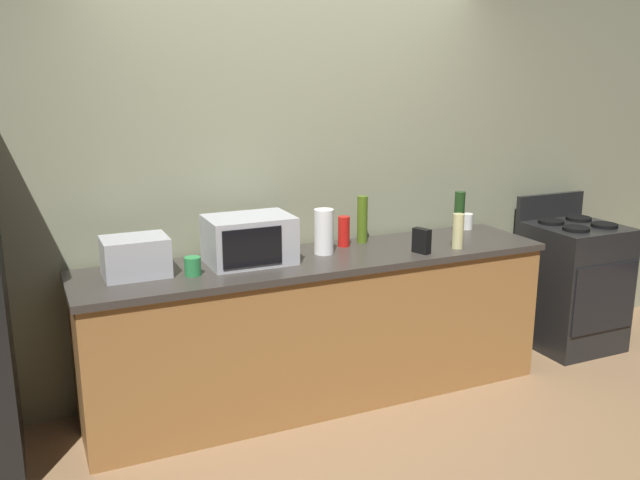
# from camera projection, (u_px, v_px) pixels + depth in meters

# --- Properties ---
(ground_plane) EXTENTS (8.00, 8.00, 0.00)m
(ground_plane) POSITION_uv_depth(u_px,v_px,m) (349.00, 426.00, 3.86)
(ground_plane) COLOR #93704C
(back_wall) EXTENTS (6.40, 0.10, 2.70)m
(back_wall) POSITION_uv_depth(u_px,v_px,m) (293.00, 171.00, 4.25)
(back_wall) COLOR gray
(back_wall) RESTS_ON ground_plane
(counter_run) EXTENTS (2.84, 0.64, 0.90)m
(counter_run) POSITION_uv_depth(u_px,v_px,m) (320.00, 328.00, 4.11)
(counter_run) COLOR #9E6B38
(counter_run) RESTS_ON ground_plane
(stove_range) EXTENTS (0.60, 0.61, 1.08)m
(stove_range) POSITION_uv_depth(u_px,v_px,m) (572.00, 284.00, 4.91)
(stove_range) COLOR black
(stove_range) RESTS_ON ground_plane
(microwave) EXTENTS (0.48, 0.35, 0.27)m
(microwave) POSITION_uv_depth(u_px,v_px,m) (249.00, 240.00, 3.84)
(microwave) COLOR #B7BABF
(microwave) RESTS_ON counter_run
(toaster_oven) EXTENTS (0.34, 0.26, 0.21)m
(toaster_oven) POSITION_uv_depth(u_px,v_px,m) (135.00, 257.00, 3.60)
(toaster_oven) COLOR #B7BABF
(toaster_oven) RESTS_ON counter_run
(paper_towel_roll) EXTENTS (0.12, 0.12, 0.27)m
(paper_towel_roll) POSITION_uv_depth(u_px,v_px,m) (324.00, 232.00, 4.03)
(paper_towel_roll) COLOR white
(paper_towel_roll) RESTS_ON counter_run
(cordless_phone) EXTENTS (0.08, 0.12, 0.15)m
(cordless_phone) POSITION_uv_depth(u_px,v_px,m) (422.00, 241.00, 4.06)
(cordless_phone) COLOR black
(cordless_phone) RESTS_ON counter_run
(bottle_wine) EXTENTS (0.07, 0.07, 0.29)m
(bottle_wine) POSITION_uv_depth(u_px,v_px,m) (459.00, 213.00, 4.50)
(bottle_wine) COLOR #1E3F19
(bottle_wine) RESTS_ON counter_run
(bottle_hot_sauce) EXTENTS (0.07, 0.07, 0.19)m
(bottle_hot_sauce) POSITION_uv_depth(u_px,v_px,m) (344.00, 231.00, 4.21)
(bottle_hot_sauce) COLOR red
(bottle_hot_sauce) RESTS_ON counter_run
(bottle_vinegar) EXTENTS (0.07, 0.07, 0.22)m
(bottle_vinegar) POSITION_uv_depth(u_px,v_px,m) (458.00, 231.00, 4.16)
(bottle_vinegar) COLOR beige
(bottle_vinegar) RESTS_ON counter_run
(bottle_olive_oil) EXTENTS (0.07, 0.07, 0.30)m
(bottle_olive_oil) POSITION_uv_depth(u_px,v_px,m) (362.00, 219.00, 4.29)
(bottle_olive_oil) COLOR #4C6B19
(bottle_olive_oil) RESTS_ON counter_run
(mug_green) EXTENTS (0.09, 0.09, 0.10)m
(mug_green) POSITION_uv_depth(u_px,v_px,m) (193.00, 266.00, 3.62)
(mug_green) COLOR #2D8C47
(mug_green) RESTS_ON counter_run
(mug_white) EXTENTS (0.08, 0.08, 0.11)m
(mug_white) POSITION_uv_depth(u_px,v_px,m) (467.00, 221.00, 4.67)
(mug_white) COLOR white
(mug_white) RESTS_ON counter_run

